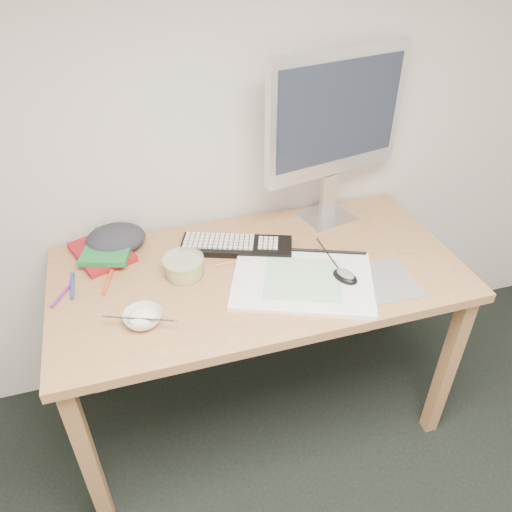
{
  "coord_description": "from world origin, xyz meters",
  "views": [
    {
      "loc": [
        -0.45,
        0.13,
        1.8
      ],
      "look_at": [
        -0.06,
        1.4,
        0.83
      ],
      "focal_mm": 35.0,
      "sensor_mm": 36.0,
      "label": 1
    }
  ],
  "objects_px": {
    "monitor": "(336,119)",
    "rice_bowl": "(143,318)",
    "desk": "(258,288)",
    "sketchpad": "(302,280)",
    "keyboard": "(236,246)"
  },
  "relations": [
    {
      "from": "rice_bowl",
      "to": "desk",
      "type": "bearing_deg",
      "value": 20.32
    },
    {
      "from": "desk",
      "to": "monitor",
      "type": "height_order",
      "value": "monitor"
    },
    {
      "from": "monitor",
      "to": "rice_bowl",
      "type": "bearing_deg",
      "value": -164.43
    },
    {
      "from": "sketchpad",
      "to": "keyboard",
      "type": "distance_m",
      "value": 0.3
    },
    {
      "from": "monitor",
      "to": "sketchpad",
      "type": "bearing_deg",
      "value": -135.84
    },
    {
      "from": "keyboard",
      "to": "monitor",
      "type": "distance_m",
      "value": 0.57
    },
    {
      "from": "desk",
      "to": "keyboard",
      "type": "xyz_separation_m",
      "value": [
        -0.04,
        0.14,
        0.09
      ]
    },
    {
      "from": "sketchpad",
      "to": "desk",
      "type": "bearing_deg",
      "value": 160.04
    },
    {
      "from": "monitor",
      "to": "rice_bowl",
      "type": "relative_size",
      "value": 5.53
    },
    {
      "from": "desk",
      "to": "keyboard",
      "type": "bearing_deg",
      "value": 105.78
    },
    {
      "from": "desk",
      "to": "rice_bowl",
      "type": "distance_m",
      "value": 0.45
    },
    {
      "from": "keyboard",
      "to": "monitor",
      "type": "xyz_separation_m",
      "value": [
        0.4,
        0.11,
        0.39
      ]
    },
    {
      "from": "monitor",
      "to": "rice_bowl",
      "type": "height_order",
      "value": "monitor"
    },
    {
      "from": "desk",
      "to": "rice_bowl",
      "type": "relative_size",
      "value": 11.94
    },
    {
      "from": "rice_bowl",
      "to": "keyboard",
      "type": "bearing_deg",
      "value": 38.52
    }
  ]
}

